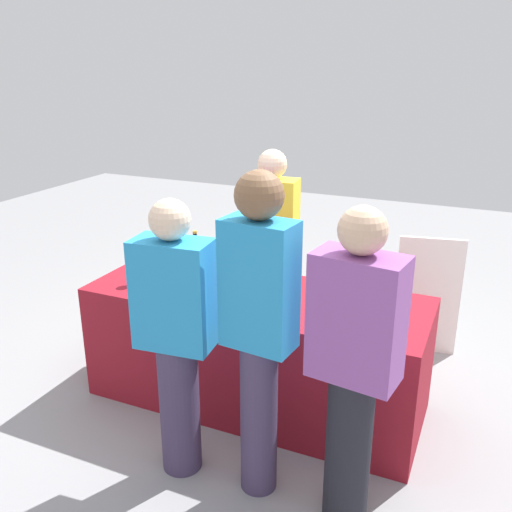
{
  "coord_description": "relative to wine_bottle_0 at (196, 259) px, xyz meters",
  "views": [
    {
      "loc": [
        1.31,
        -2.95,
        2.17
      ],
      "look_at": [
        0.0,
        0.0,
        1.03
      ],
      "focal_mm": 39.11,
      "sensor_mm": 36.0,
      "label": 1
    }
  ],
  "objects": [
    {
      "name": "wine_bottle_2",
      "position": [
        0.35,
        0.04,
        0.0
      ],
      "size": [
        0.07,
        0.07,
        0.33
      ],
      "color": "black",
      "rests_on": "tasting_table"
    },
    {
      "name": "wine_glass_2",
      "position": [
        0.71,
        -0.25,
        -0.03
      ],
      "size": [
        0.06,
        0.06,
        0.13
      ],
      "color": "silver",
      "rests_on": "tasting_table"
    },
    {
      "name": "server_pouring",
      "position": [
        0.32,
        0.57,
        -0.04
      ],
      "size": [
        0.39,
        0.24,
        1.57
      ],
      "rotation": [
        0.0,
        0.0,
        3.22
      ],
      "color": "black",
      "rests_on": "ground_plane"
    },
    {
      "name": "guest_0",
      "position": [
        0.39,
        -0.89,
        -0.06
      ],
      "size": [
        0.42,
        0.26,
        1.55
      ],
      "rotation": [
        0.0,
        0.0,
        0.1
      ],
      "color": "#3F3351",
      "rests_on": "ground_plane"
    },
    {
      "name": "wine_glass_0",
      "position": [
        -0.28,
        -0.31,
        -0.01
      ],
      "size": [
        0.07,
        0.07,
        0.15
      ],
      "color": "silver",
      "rests_on": "tasting_table"
    },
    {
      "name": "wine_bottle_1",
      "position": [
        0.24,
        0.08,
        0.01
      ],
      "size": [
        0.07,
        0.07,
        0.33
      ],
      "color": "black",
      "rests_on": "tasting_table"
    },
    {
      "name": "ground_plane",
      "position": [
        0.5,
        -0.12,
        -0.89
      ],
      "size": [
        12.0,
        12.0,
        0.0
      ],
      "primitive_type": "plane",
      "color": "gray"
    },
    {
      "name": "wine_bottle_4",
      "position": [
        1.11,
        0.02,
        -0.0
      ],
      "size": [
        0.07,
        0.07,
        0.32
      ],
      "color": "black",
      "rests_on": "tasting_table"
    },
    {
      "name": "wine_bottle_3",
      "position": [
        0.56,
        0.05,
        -0.0
      ],
      "size": [
        0.07,
        0.07,
        0.31
      ],
      "color": "black",
      "rests_on": "tasting_table"
    },
    {
      "name": "guest_2",
      "position": [
        1.32,
        -0.86,
        -0.03
      ],
      "size": [
        0.43,
        0.28,
        1.6
      ],
      "rotation": [
        0.0,
        0.0,
        -0.14
      ],
      "color": "black",
      "rests_on": "ground_plane"
    },
    {
      "name": "wine_bottle_5",
      "position": [
        1.22,
        0.02,
        -0.0
      ],
      "size": [
        0.08,
        0.08,
        0.32
      ],
      "color": "black",
      "rests_on": "tasting_table"
    },
    {
      "name": "menu_board",
      "position": [
        1.43,
        1.02,
        -0.43
      ],
      "size": [
        0.48,
        0.12,
        0.93
      ],
      "primitive_type": "cube",
      "rotation": [
        0.0,
        0.0,
        0.19
      ],
      "color": "white",
      "rests_on": "ground_plane"
    },
    {
      "name": "wine_bottle_0",
      "position": [
        0.0,
        0.0,
        0.0
      ],
      "size": [
        0.07,
        0.07,
        0.32
      ],
      "color": "black",
      "rests_on": "tasting_table"
    },
    {
      "name": "wine_glass_3",
      "position": [
        1.13,
        -0.3,
        -0.02
      ],
      "size": [
        0.07,
        0.07,
        0.14
      ],
      "color": "silver",
      "rests_on": "tasting_table"
    },
    {
      "name": "ice_bucket",
      "position": [
        1.18,
        -0.16,
        -0.02
      ],
      "size": [
        0.19,
        0.19,
        0.19
      ],
      "primitive_type": "cylinder",
      "color": "silver",
      "rests_on": "tasting_table"
    },
    {
      "name": "guest_1",
      "position": [
        0.84,
        -0.85,
        0.06
      ],
      "size": [
        0.37,
        0.23,
        1.71
      ],
      "rotation": [
        0.0,
        0.0,
        -0.1
      ],
      "color": "#3F3351",
      "rests_on": "ground_plane"
    },
    {
      "name": "wine_glass_1",
      "position": [
        0.05,
        -0.2,
        -0.01
      ],
      "size": [
        0.07,
        0.07,
        0.15
      ],
      "color": "silver",
      "rests_on": "tasting_table"
    },
    {
      "name": "tasting_table",
      "position": [
        0.5,
        -0.12,
        -0.5
      ],
      "size": [
        2.15,
        0.81,
        0.78
      ],
      "primitive_type": "cube",
      "color": "maroon",
      "rests_on": "ground_plane"
    }
  ]
}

